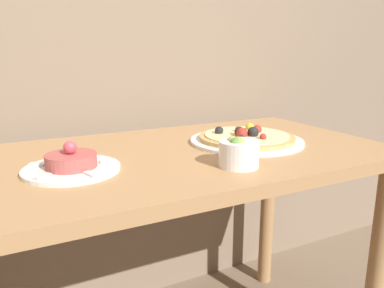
% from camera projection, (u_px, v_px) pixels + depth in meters
% --- Properties ---
extents(dining_table, '(1.29, 0.68, 0.76)m').
position_uv_depth(dining_table, '(173.00, 189.00, 1.10)').
color(dining_table, '#AD7F51').
rests_on(dining_table, ground_plane).
extents(pizza_plate, '(0.36, 0.36, 0.05)m').
position_uv_depth(pizza_plate, '(246.00, 138.00, 1.19)').
color(pizza_plate, white).
rests_on(pizza_plate, dining_table).
extents(tartare_plate, '(0.23, 0.23, 0.08)m').
position_uv_depth(tartare_plate, '(71.00, 164.00, 0.90)').
color(tartare_plate, white).
rests_on(tartare_plate, dining_table).
extents(small_bowl, '(0.10, 0.10, 0.08)m').
position_uv_depth(small_bowl, '(238.00, 152.00, 0.93)').
color(small_bowl, white).
rests_on(small_bowl, dining_table).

